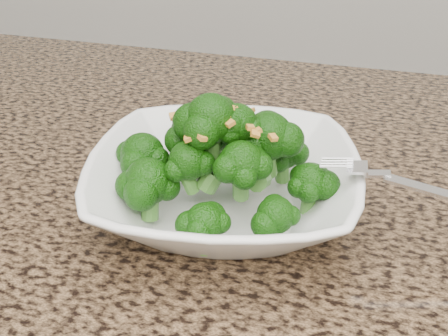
% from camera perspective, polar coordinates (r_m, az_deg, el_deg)
% --- Properties ---
extents(granite_counter, '(1.64, 1.04, 0.03)m').
position_cam_1_polar(granite_counter, '(0.51, -0.02, -9.34)').
color(granite_counter, brown).
rests_on(granite_counter, cabinet).
extents(bowl, '(0.30, 0.30, 0.06)m').
position_cam_1_polar(bowl, '(0.53, -0.00, -1.78)').
color(bowl, white).
rests_on(bowl, granite_counter).
extents(broccoli_pile, '(0.22, 0.22, 0.08)m').
position_cam_1_polar(broccoli_pile, '(0.50, -0.00, 5.09)').
color(broccoli_pile, '#134C08').
rests_on(broccoli_pile, bowl).
extents(garlic_topping, '(0.13, 0.13, 0.01)m').
position_cam_1_polar(garlic_topping, '(0.48, -0.00, 9.59)').
color(garlic_topping, gold).
rests_on(garlic_topping, broccoli_pile).
extents(fork, '(0.18, 0.04, 0.01)m').
position_cam_1_polar(fork, '(0.49, 15.78, -0.69)').
color(fork, silver).
rests_on(fork, bowl).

